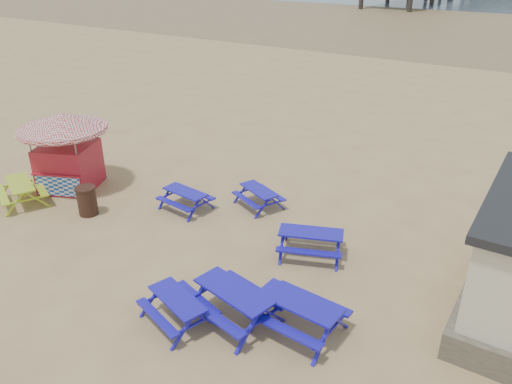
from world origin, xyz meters
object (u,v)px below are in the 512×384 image
Objects in this scene: picnic_table_blue_a at (186,200)px; picnic_table_blue_b at (259,198)px; ice_cream_kiosk at (65,142)px; litter_bin at (87,201)px; picnic_table_yellow at (22,193)px.

picnic_table_blue_a is 0.91× the size of picnic_table_blue_b.
ice_cream_kiosk is at bearing -162.69° from picnic_table_blue_a.
ice_cream_kiosk is (-6.81, -2.45, 1.49)m from picnic_table_blue_b.
picnic_table_blue_b is at bearing 38.17° from litter_bin.
picnic_table_blue_b is 0.84× the size of picnic_table_yellow.
ice_cream_kiosk is (0.41, 1.82, 1.43)m from picnic_table_yellow.
ice_cream_kiosk reaches higher than litter_bin.
litter_bin is at bearing -117.81° from picnic_table_blue_b.
picnic_table_yellow is at bearing -165.75° from litter_bin.
picnic_table_blue_b is 0.46× the size of ice_cream_kiosk.
picnic_table_blue_b is (2.02, 1.52, -0.01)m from picnic_table_blue_a.
ice_cream_kiosk is 2.83m from litter_bin.
litter_bin is (-2.56, -2.08, 0.17)m from picnic_table_blue_a.
picnic_table_blue_a is at bearing 52.71° from picnic_table_yellow.
litter_bin is at bearing -134.61° from picnic_table_blue_a.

